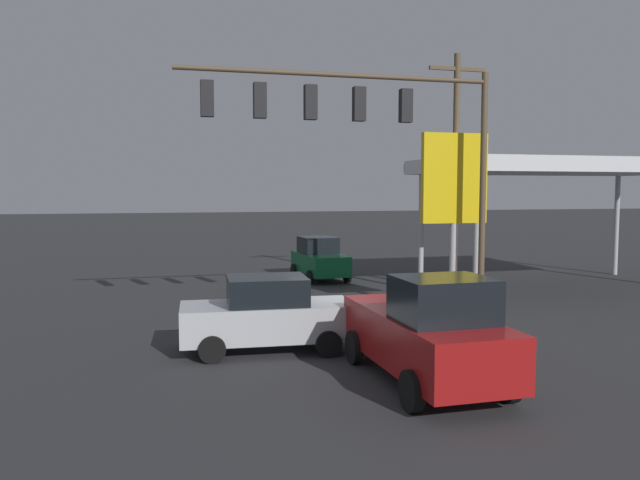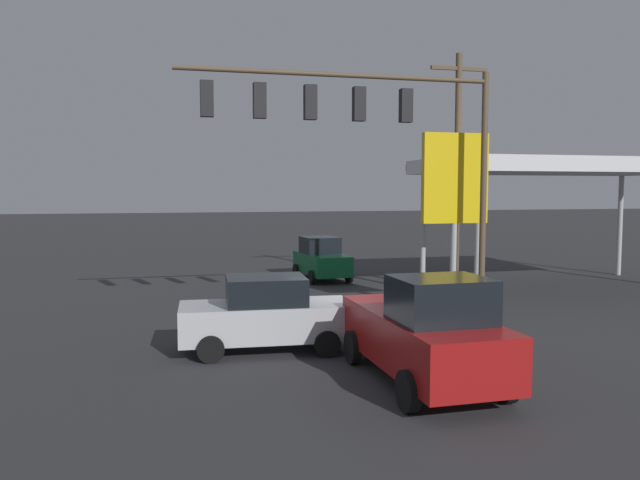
{
  "view_description": "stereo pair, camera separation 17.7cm",
  "coord_description": "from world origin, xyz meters",
  "px_view_note": "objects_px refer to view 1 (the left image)",
  "views": [
    {
      "loc": [
        4.8,
        16.34,
        4.15
      ],
      "look_at": [
        0.0,
        -2.0,
        2.63
      ],
      "focal_mm": 35.0,
      "sensor_mm": 36.0,
      "label": 1
    },
    {
      "loc": [
        4.63,
        16.39,
        4.15
      ],
      "look_at": [
        0.0,
        -2.0,
        2.63
      ],
      "focal_mm": 35.0,
      "sensor_mm": 36.0,
      "label": 2
    }
  ],
  "objects_px": {
    "sedan_waiting": "(267,314)",
    "traffic_signal_assembly": "(364,125)",
    "pickup_parked": "(427,332)",
    "hatchback_crossing": "(319,259)",
    "utility_pole": "(456,167)",
    "price_sign": "(454,186)"
  },
  "relations": [
    {
      "from": "sedan_waiting",
      "to": "traffic_signal_assembly",
      "type": "bearing_deg",
      "value": -143.67
    },
    {
      "from": "pickup_parked",
      "to": "sedan_waiting",
      "type": "bearing_deg",
      "value": -142.1
    },
    {
      "from": "pickup_parked",
      "to": "hatchback_crossing",
      "type": "height_order",
      "value": "pickup_parked"
    },
    {
      "from": "utility_pole",
      "to": "price_sign",
      "type": "relative_size",
      "value": 1.59
    },
    {
      "from": "utility_pole",
      "to": "sedan_waiting",
      "type": "relative_size",
      "value": 2.12
    },
    {
      "from": "hatchback_crossing",
      "to": "price_sign",
      "type": "bearing_deg",
      "value": 10.06
    },
    {
      "from": "utility_pole",
      "to": "hatchback_crossing",
      "type": "xyz_separation_m",
      "value": [
        4.43,
        -4.78,
        -4.11
      ]
    },
    {
      "from": "utility_pole",
      "to": "hatchback_crossing",
      "type": "relative_size",
      "value": 2.44
    },
    {
      "from": "traffic_signal_assembly",
      "to": "sedan_waiting",
      "type": "bearing_deg",
      "value": 32.83
    },
    {
      "from": "price_sign",
      "to": "pickup_parked",
      "type": "xyz_separation_m",
      "value": [
        3.98,
        6.76,
        -3.16
      ]
    },
    {
      "from": "price_sign",
      "to": "sedan_waiting",
      "type": "bearing_deg",
      "value": 24.98
    },
    {
      "from": "utility_pole",
      "to": "price_sign",
      "type": "xyz_separation_m",
      "value": [
        2.15,
        4.15,
        -0.78
      ]
    },
    {
      "from": "utility_pole",
      "to": "price_sign",
      "type": "bearing_deg",
      "value": 62.65
    },
    {
      "from": "price_sign",
      "to": "hatchback_crossing",
      "type": "bearing_deg",
      "value": -75.69
    },
    {
      "from": "traffic_signal_assembly",
      "to": "sedan_waiting",
      "type": "xyz_separation_m",
      "value": [
        3.33,
        2.15,
        -5.12
      ]
    },
    {
      "from": "price_sign",
      "to": "sedan_waiting",
      "type": "xyz_separation_m",
      "value": [
        6.83,
        3.18,
        -3.32
      ]
    },
    {
      "from": "traffic_signal_assembly",
      "to": "pickup_parked",
      "type": "relative_size",
      "value": 1.84
    },
    {
      "from": "utility_pole",
      "to": "sedan_waiting",
      "type": "xyz_separation_m",
      "value": [
        8.98,
        7.34,
        -4.11
      ]
    },
    {
      "from": "traffic_signal_assembly",
      "to": "pickup_parked",
      "type": "distance_m",
      "value": 7.59
    },
    {
      "from": "utility_pole",
      "to": "sedan_waiting",
      "type": "height_order",
      "value": "utility_pole"
    },
    {
      "from": "traffic_signal_assembly",
      "to": "utility_pole",
      "type": "height_order",
      "value": "utility_pole"
    },
    {
      "from": "traffic_signal_assembly",
      "to": "price_sign",
      "type": "distance_m",
      "value": 4.07
    }
  ]
}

